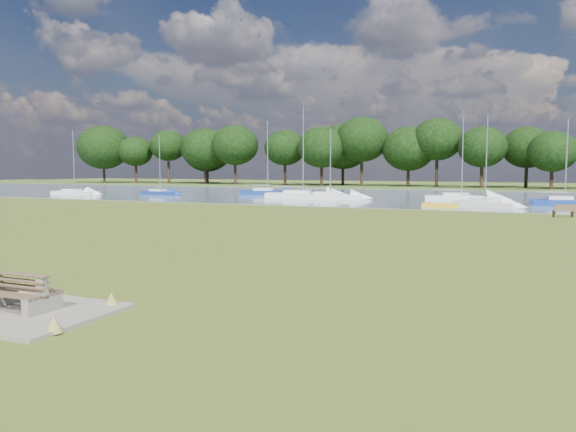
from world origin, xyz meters
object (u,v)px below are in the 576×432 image
at_px(sailboat_7, 461,196).
at_px(sailboat_8, 329,195).
at_px(sailboat_9, 267,191).
at_px(sailboat_6, 74,191).
at_px(kayak, 440,205).
at_px(riverbank_bench, 564,211).
at_px(sailboat_5, 564,200).
at_px(bench_pair, 20,294).
at_px(sailboat_2, 484,202).
at_px(sailboat_1, 302,193).
at_px(sailboat_3, 160,191).

height_order(sailboat_7, sailboat_8, sailboat_7).
bearing_deg(sailboat_9, sailboat_6, -176.95).
xyz_separation_m(kayak, sailboat_8, (-12.39, 6.76, 0.30)).
relative_size(riverbank_bench, kayak, 0.49).
bearing_deg(sailboat_5, kayak, -162.77).
bearing_deg(bench_pair, sailboat_9, 109.27).
distance_m(sailboat_2, sailboat_9, 27.91).
bearing_deg(bench_pair, kayak, 84.10).
height_order(sailboat_1, sailboat_6, sailboat_1).
bearing_deg(sailboat_2, sailboat_8, -179.01).
bearing_deg(sailboat_7, sailboat_8, -177.20).
distance_m(sailboat_1, sailboat_9, 7.80).
bearing_deg(sailboat_7, sailboat_2, -82.76).
distance_m(bench_pair, sailboat_2, 41.52).
xyz_separation_m(kayak, sailboat_3, (-34.26, 7.13, 0.27)).
bearing_deg(sailboat_9, sailboat_8, -47.26).
bearing_deg(sailboat_3, sailboat_8, 4.57).
relative_size(bench_pair, sailboat_6, 0.22).
xyz_separation_m(riverbank_bench, sailboat_9, (-31.47, 18.46, 0.11)).
xyz_separation_m(sailboat_6, sailboat_7, (44.78, 6.56, 0.05)).
relative_size(kayak, sailboat_9, 0.35).
xyz_separation_m(riverbank_bench, sailboat_6, (-53.48, 9.76, 0.00)).
height_order(bench_pair, sailboat_8, sailboat_8).
bearing_deg(riverbank_bench, kayak, 121.02).
bearing_deg(kayak, sailboat_3, 179.00).
distance_m(bench_pair, riverbank_bench, 35.72).
height_order(sailboat_3, sailboat_7, sailboat_7).
distance_m(riverbank_bench, sailboat_3, 45.47).
xyz_separation_m(sailboat_3, sailboat_5, (43.97, -1.29, 0.07)).
bearing_deg(sailboat_2, kayak, -138.82).
distance_m(bench_pair, sailboat_8, 47.08).
bearing_deg(sailboat_6, sailboat_1, 4.64).
distance_m(sailboat_3, sailboat_9, 13.00).
height_order(riverbank_bench, sailboat_2, sailboat_2).
xyz_separation_m(sailboat_3, sailboat_9, (11.98, 5.05, 0.08)).
bearing_deg(sailboat_3, sailboat_2, -3.20).
relative_size(sailboat_8, sailboat_9, 0.83).
bearing_deg(sailboat_1, kayak, -39.17).
height_order(sailboat_3, sailboat_9, sailboat_9).
distance_m(sailboat_7, sailboat_8, 13.30).
bearing_deg(sailboat_3, sailboat_7, 10.32).
xyz_separation_m(sailboat_8, sailboat_9, (-9.89, 5.42, 0.05)).
xyz_separation_m(riverbank_bench, kayak, (-9.19, 6.28, -0.25)).
bearing_deg(sailboat_3, kayak, -6.23).
relative_size(sailboat_3, sailboat_5, 0.95).
bearing_deg(bench_pair, sailboat_2, 79.55).
bearing_deg(sailboat_1, sailboat_2, -31.51).
xyz_separation_m(riverbank_bench, sailboat_7, (-8.70, 16.32, 0.06)).
bearing_deg(kayak, riverbank_bench, -23.59).
bearing_deg(sailboat_5, sailboat_9, 154.99).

